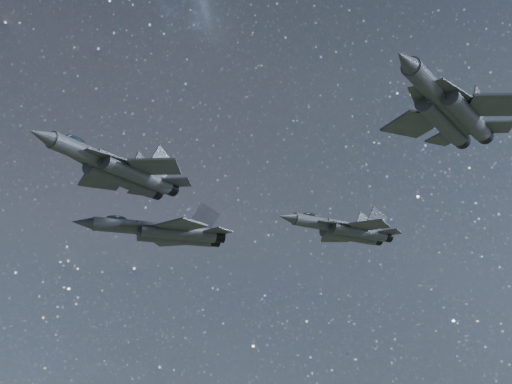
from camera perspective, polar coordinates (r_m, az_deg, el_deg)
jet_lead at (r=76.53m, az=-10.93°, el=1.79°), size 20.08×13.34×5.11m
jet_left at (r=83.36m, az=-7.33°, el=-3.16°), size 18.33×12.37×4.62m
jet_right at (r=65.90m, az=15.12°, el=6.44°), size 19.42×12.87×4.95m
jet_slot at (r=89.61m, az=7.14°, el=-3.01°), size 17.14×12.12×4.34m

